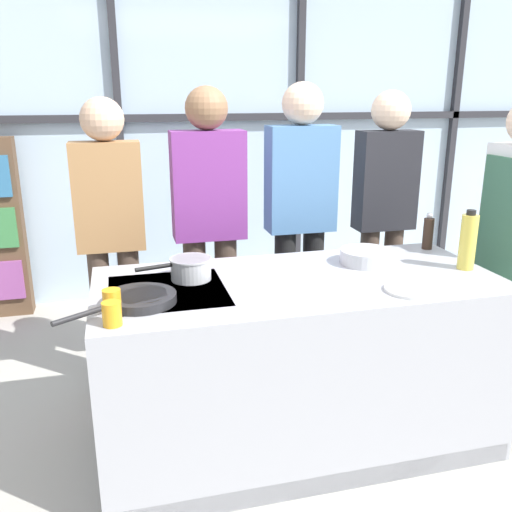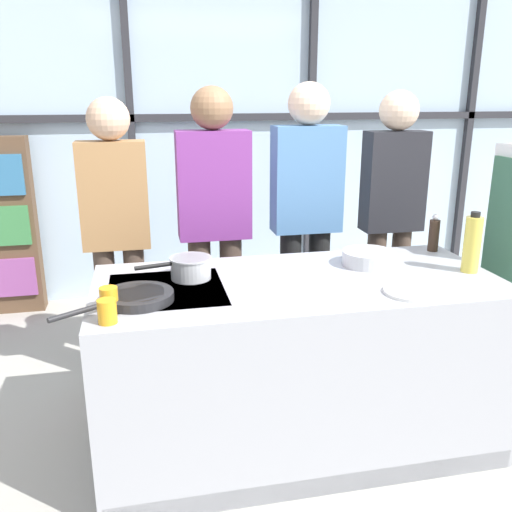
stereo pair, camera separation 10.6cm
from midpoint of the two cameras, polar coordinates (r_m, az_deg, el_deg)
The scene contains 15 objects.
ground_plane at distance 3.01m, azimuth 3.09°, elevation -18.52°, with size 18.00×18.00×0.00m, color #ADA89E.
back_window_wall at distance 4.76m, azimuth -5.29°, elevation 12.73°, with size 6.40×0.10×2.80m.
demo_island at distance 2.77m, azimuth 3.21°, elevation -11.10°, with size 1.93×0.87×0.88m.
spectator_far_left at distance 3.27m, azimuth -15.99°, elevation 3.20°, with size 0.39×0.24×1.72m.
spectator_center_left at distance 3.29m, azimuth -5.88°, elevation 4.20°, with size 0.43×0.25×1.78m.
spectator_center_right at distance 3.42m, azimuth 3.80°, elevation 5.06°, with size 0.43×0.25×1.80m.
spectator_far_right at distance 3.64m, azimuth 12.54°, elevation 5.19°, with size 0.39×0.25×1.76m.
frying_pan at distance 2.36m, azimuth -13.50°, elevation -4.39°, with size 0.49×0.38×0.04m.
saucepan at distance 2.60m, azimuth -8.10°, elevation -1.26°, with size 0.36×0.20×0.11m.
white_plate at distance 2.52m, azimuth 14.95°, elevation -3.44°, with size 0.25×0.25×0.01m, color white.
mixing_bowl at distance 2.87m, azimuth 10.44°, elevation -0.01°, with size 0.27×0.27×0.07m.
oil_bottle at distance 2.89m, azimuth 20.43°, elevation 1.44°, with size 0.08×0.08×0.30m.
pepper_grinder at distance 3.21m, azimuth 16.77°, elevation 2.37°, with size 0.06×0.06×0.21m.
juice_glass_near at distance 2.16m, azimuth -16.30°, elevation -5.87°, with size 0.07×0.07×0.09m, color orange.
juice_glass_far at distance 2.29m, azimuth -16.22°, elevation -4.55°, with size 0.07×0.07×0.09m, color orange.
Camera 1 is at (-0.81, -2.32, 1.74)m, focal length 38.00 mm.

